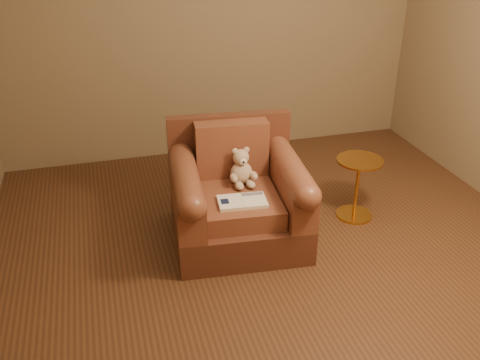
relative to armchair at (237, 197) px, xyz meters
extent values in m
plane|color=#4F2F1B|center=(0.19, -0.40, -0.32)|extent=(4.00, 4.00, 0.00)
cube|color=#7D694D|center=(0.19, 1.60, 1.03)|extent=(4.00, 0.02, 2.70)
cube|color=#552B1C|center=(0.00, -0.04, -0.19)|extent=(1.00, 0.96, 0.26)
cube|color=#552B1C|center=(0.03, 0.35, 0.22)|extent=(0.93, 0.18, 0.57)
cube|color=brown|center=(-0.01, -0.09, 0.01)|extent=(0.59, 0.69, 0.14)
cube|color=brown|center=(0.02, 0.23, 0.28)|extent=(0.55, 0.20, 0.42)
cube|color=brown|center=(-0.38, -0.05, 0.09)|extent=(0.26, 0.80, 0.30)
cube|color=brown|center=(0.36, -0.12, 0.09)|extent=(0.26, 0.80, 0.30)
cylinder|color=brown|center=(-0.38, -0.05, 0.23)|extent=(0.26, 0.80, 0.19)
cylinder|color=brown|center=(0.36, -0.12, 0.23)|extent=(0.26, 0.80, 0.19)
ellipsoid|color=tan|center=(0.05, 0.08, 0.15)|extent=(0.16, 0.15, 0.17)
sphere|color=tan|center=(0.05, 0.09, 0.27)|extent=(0.12, 0.12, 0.12)
ellipsoid|color=tan|center=(0.01, 0.10, 0.32)|extent=(0.05, 0.03, 0.05)
ellipsoid|color=tan|center=(0.10, 0.10, 0.32)|extent=(0.05, 0.03, 0.05)
ellipsoid|color=beige|center=(0.05, 0.04, 0.26)|extent=(0.06, 0.04, 0.05)
sphere|color=black|center=(0.05, 0.02, 0.27)|extent=(0.02, 0.02, 0.02)
ellipsoid|color=tan|center=(-0.02, 0.02, 0.15)|extent=(0.05, 0.11, 0.05)
ellipsoid|color=tan|center=(0.13, 0.02, 0.15)|extent=(0.05, 0.11, 0.05)
ellipsoid|color=tan|center=(0.01, -0.01, 0.10)|extent=(0.06, 0.11, 0.05)
ellipsoid|color=tan|center=(0.10, -0.01, 0.10)|extent=(0.06, 0.11, 0.05)
cube|color=beige|center=(-0.02, -0.22, 0.09)|extent=(0.35, 0.23, 0.02)
cube|color=white|center=(-0.11, -0.21, 0.10)|extent=(0.18, 0.21, 0.00)
cube|color=white|center=(0.06, -0.22, 0.10)|extent=(0.18, 0.21, 0.00)
cube|color=beige|center=(-0.02, -0.22, 0.10)|extent=(0.03, 0.20, 0.00)
cube|color=#0F1638|center=(-0.14, -0.20, 0.10)|extent=(0.06, 0.08, 0.00)
cube|color=slate|center=(0.07, -0.15, 0.10)|extent=(0.15, 0.06, 0.00)
cylinder|color=gold|center=(0.97, 0.02, -0.31)|extent=(0.28, 0.28, 0.02)
cylinder|color=gold|center=(0.97, 0.02, -0.07)|extent=(0.03, 0.03, 0.46)
cylinder|color=gold|center=(0.97, 0.02, 0.17)|extent=(0.35, 0.35, 0.02)
cylinder|color=gold|center=(0.97, 0.02, 0.16)|extent=(0.03, 0.03, 0.02)
camera|label=1|loc=(-0.89, -3.26, 1.89)|focal=40.00mm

